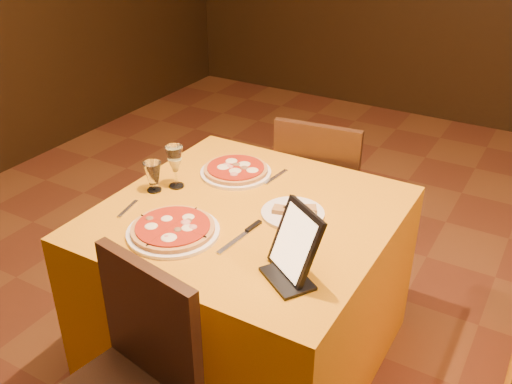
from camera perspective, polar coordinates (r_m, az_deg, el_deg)
The scene contains 11 objects.
main_table at distance 2.46m, azimuth -0.78°, elevation -9.44°, with size 1.10×1.10×0.75m, color orange.
chair_main_far at distance 3.00m, azimuth 6.90°, elevation -0.13°, with size 0.36×0.36×0.91m, color #301F0F, non-canonical shape.
pizza_near at distance 2.12m, azimuth -8.29°, elevation -3.77°, with size 0.34×0.34×0.03m.
pizza_far at distance 2.52m, azimuth -2.04°, elevation 2.12°, with size 0.31×0.31×0.03m.
cutlet_dish at distance 2.22m, azimuth 3.70°, elevation -2.01°, with size 0.25×0.25×0.03m.
wine_glass at distance 2.40m, azimuth -8.08°, elevation 2.54°, with size 0.07×0.07×0.19m, color #E9E984, non-canonical shape.
water_glass at distance 2.40m, azimuth -10.25°, elevation 1.50°, with size 0.07×0.07×0.13m, color silver, non-canonical shape.
tablet at distance 1.85m, azimuth 3.97°, elevation -5.02°, with size 0.20×0.02×0.24m, color black.
knife at distance 2.08m, azimuth -1.65°, elevation -4.60°, with size 0.25×0.02×0.01m, color #BCBAC1.
fork_near at distance 2.31m, azimuth -12.69°, elevation -1.64°, with size 0.14×0.02×0.01m, color silver.
fork_far at distance 2.50m, azimuth 2.01°, elevation 1.52°, with size 0.17×0.02×0.01m, color silver.
Camera 1 is at (0.50, -1.49, 1.90)m, focal length 40.00 mm.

